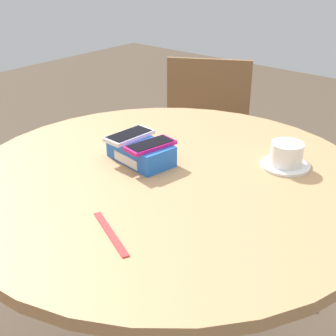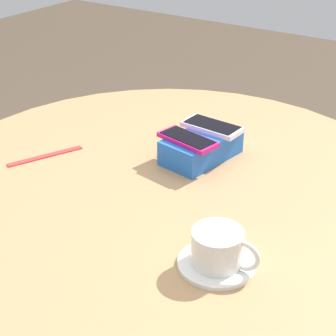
{
  "view_description": "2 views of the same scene",
  "coord_description": "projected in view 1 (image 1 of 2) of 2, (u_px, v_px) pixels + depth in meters",
  "views": [
    {
      "loc": [
        0.72,
        -0.86,
        1.33
      ],
      "look_at": [
        0.0,
        0.0,
        0.78
      ],
      "focal_mm": 50.0,
      "sensor_mm": 36.0,
      "label": 1
    },
    {
      "loc": [
        0.91,
        0.61,
        1.38
      ],
      "look_at": [
        0.0,
        0.0,
        0.78
      ],
      "focal_mm": 60.0,
      "sensor_mm": 36.0,
      "label": 2
    }
  ],
  "objects": [
    {
      "name": "round_table",
      "position": [
        168.0,
        211.0,
        1.31
      ],
      "size": [
        1.11,
        1.11,
        0.76
      ],
      "color": "#2D2D2D",
      "rests_on": "ground_plane"
    },
    {
      "name": "phone_box",
      "position": [
        141.0,
        151.0,
        1.33
      ],
      "size": [
        0.2,
        0.13,
        0.06
      ],
      "color": "blue",
      "rests_on": "round_table"
    },
    {
      "name": "phone_white",
      "position": [
        129.0,
        136.0,
        1.34
      ],
      "size": [
        0.08,
        0.15,
        0.01
      ],
      "color": "silver",
      "rests_on": "phone_box"
    },
    {
      "name": "saucer",
      "position": [
        285.0,
        165.0,
        1.3
      ],
      "size": [
        0.14,
        0.14,
        0.01
      ],
      "primitive_type": "cylinder",
      "color": "white",
      "rests_on": "round_table"
    },
    {
      "name": "chair_near_window",
      "position": [
        204.0,
        142.0,
        2.29
      ],
      "size": [
        0.6,
        0.6,
        0.81
      ],
      "color": "brown",
      "rests_on": "ground_plane"
    },
    {
      "name": "phone_magenta",
      "position": [
        150.0,
        145.0,
        1.28
      ],
      "size": [
        0.09,
        0.15,
        0.01
      ],
      "color": "#D11975",
      "rests_on": "phone_box"
    },
    {
      "name": "lanyard_strap",
      "position": [
        111.0,
        233.0,
        1.01
      ],
      "size": [
        0.18,
        0.09,
        0.0
      ],
      "primitive_type": "cube",
      "rotation": [
        0.0,
        0.0,
        -0.42
      ],
      "color": "red",
      "rests_on": "round_table"
    },
    {
      "name": "coffee_cup",
      "position": [
        287.0,
        153.0,
        1.29
      ],
      "size": [
        0.09,
        0.12,
        0.06
      ],
      "color": "white",
      "rests_on": "saucer"
    }
  ]
}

